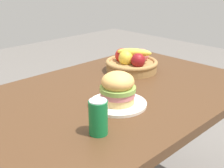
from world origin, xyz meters
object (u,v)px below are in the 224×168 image
at_px(plate, 118,104).
at_px(soda_can, 98,117).
at_px(sandwich, 118,88).
at_px(fruit_basket, 132,63).

height_order(plate, soda_can, soda_can).
height_order(sandwich, soda_can, sandwich).
xyz_separation_m(plate, soda_can, (-0.21, -0.12, 0.06)).
bearing_deg(sandwich, fruit_basket, 34.80).
distance_m(plate, sandwich, 0.07).
xyz_separation_m(sandwich, soda_can, (-0.21, -0.12, -0.01)).
bearing_deg(sandwich, soda_can, -151.40).
bearing_deg(soda_can, plate, 28.60).
relative_size(sandwich, fruit_basket, 0.52).
distance_m(plate, soda_can, 0.25).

